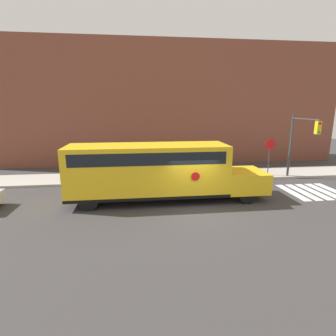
{
  "coord_description": "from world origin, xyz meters",
  "views": [
    {
      "loc": [
        -2.89,
        -12.36,
        5.12
      ],
      "look_at": [
        -1.13,
        2.11,
        1.73
      ],
      "focal_mm": 28.0,
      "sensor_mm": 36.0,
      "label": 1
    }
  ],
  "objects": [
    {
      "name": "stop_sign",
      "position": [
        6.85,
        5.66,
        1.91
      ],
      "size": [
        0.76,
        0.1,
        2.85
      ],
      "color": "#38383A",
      "rests_on": "ground"
    },
    {
      "name": "crosswalk_stripes",
      "position": [
        7.98,
        2.0,
        0.0
      ],
      "size": [
        3.3,
        3.2,
        0.01
      ],
      "color": "white",
      "rests_on": "ground"
    },
    {
      "name": "traffic_light",
      "position": [
        8.24,
        4.33,
        3.06
      ],
      "size": [
        0.28,
        2.93,
        4.6
      ],
      "color": "#38383A",
      "rests_on": "ground"
    },
    {
      "name": "ground_plane",
      "position": [
        0.0,
        0.0,
        0.0
      ],
      "size": [
        60.0,
        60.0,
        0.0
      ],
      "primitive_type": "plane",
      "color": "#3A3838"
    },
    {
      "name": "building_backdrop",
      "position": [
        0.0,
        13.0,
        5.41
      ],
      "size": [
        32.0,
        4.0,
        10.83
      ],
      "color": "brown",
      "rests_on": "ground"
    },
    {
      "name": "sidewalk_strip",
      "position": [
        0.0,
        6.5,
        0.07
      ],
      "size": [
        44.0,
        3.0,
        0.15
      ],
      "color": "#B2ADA3",
      "rests_on": "ground"
    },
    {
      "name": "school_bus",
      "position": [
        -1.84,
        1.61,
        1.79
      ],
      "size": [
        10.92,
        2.57,
        3.15
      ],
      "color": "yellow",
      "rests_on": "ground"
    }
  ]
}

